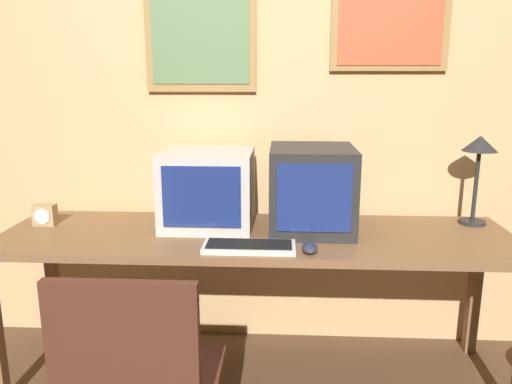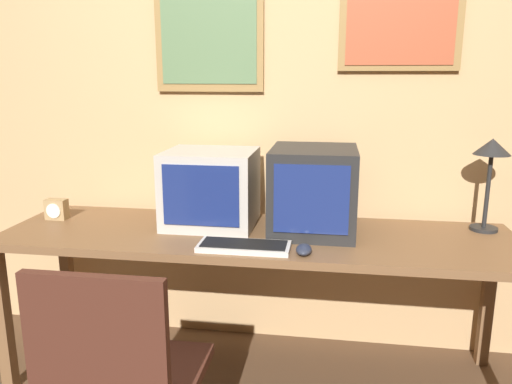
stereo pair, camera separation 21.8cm
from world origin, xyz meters
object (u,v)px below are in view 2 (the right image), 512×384
monitor_right (313,190)px  desk_clock (57,209)px  keyboard_main (244,246)px  desk_lamp (491,158)px  monitor_left (211,188)px  mouse_near_keyboard (304,250)px

monitor_right → desk_clock: bearing=-179.7°
keyboard_main → desk_lamp: size_ratio=0.89×
monitor_left → keyboard_main: 0.43m
monitor_left → desk_lamp: (1.29, 0.10, 0.16)m
desk_clock → monitor_left: bearing=2.3°
mouse_near_keyboard → desk_lamp: size_ratio=0.26×
desk_clock → desk_lamp: 2.11m
monitor_left → mouse_near_keyboard: bearing=-36.3°
monitor_right → desk_clock: 1.30m
desk_lamp → mouse_near_keyboard: bearing=-151.3°
keyboard_main → mouse_near_keyboard: size_ratio=3.45×
monitor_left → mouse_near_keyboard: (0.47, -0.35, -0.16)m
mouse_near_keyboard → monitor_right: bearing=86.3°
monitor_left → keyboard_main: bearing=-56.0°
monitor_left → keyboard_main: size_ratio=1.10×
keyboard_main → mouse_near_keyboard: 0.25m
mouse_near_keyboard → keyboard_main: bearing=175.6°
monitor_right → desk_lamp: bearing=9.2°
desk_clock → desk_lamp: desk_lamp is taller
monitor_right → desk_clock: (-1.29, -0.01, -0.14)m
monitor_right → mouse_near_keyboard: 0.37m
monitor_left → desk_lamp: desk_lamp is taller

